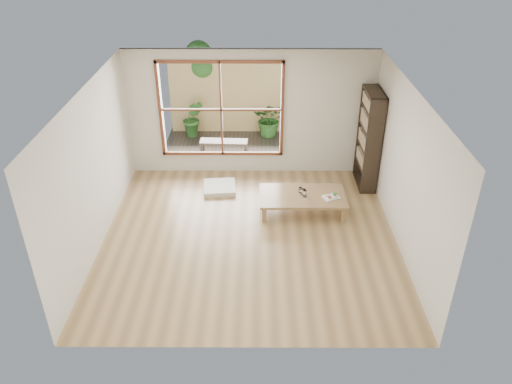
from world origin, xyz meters
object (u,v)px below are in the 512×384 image
bookshelf (369,139)px  garden_bench (224,143)px  low_table (302,197)px  food_tray (332,196)px

bookshelf → garden_bench: (-2.95, 1.29, -0.68)m
low_table → bookshelf: (1.36, 1.08, 0.68)m
low_table → food_tray: bearing=-9.4°
food_tray → bookshelf: bearing=31.0°
low_table → garden_bench: (-1.59, 2.37, 0.00)m
garden_bench → low_table: bearing=-53.1°
food_tray → garden_bench: 3.24m
bookshelf → food_tray: size_ratio=5.55×
food_tray → low_table: bearing=147.5°
bookshelf → garden_bench: 3.29m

